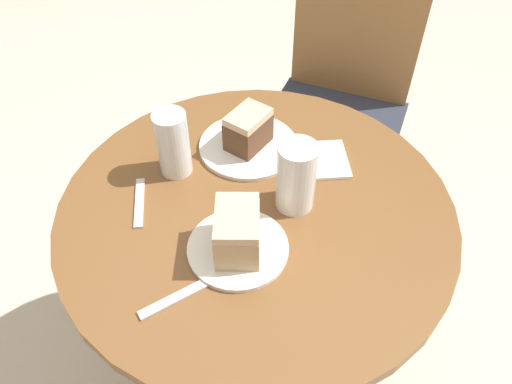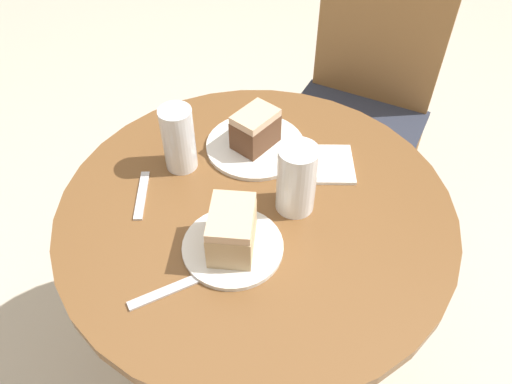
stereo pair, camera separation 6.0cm
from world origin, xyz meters
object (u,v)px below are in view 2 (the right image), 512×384
(plate_far, at_px, (255,146))
(cake_slice_near, at_px, (232,230))
(plate_near, at_px, (233,247))
(chair, at_px, (357,113))
(glass_lemonade, at_px, (179,142))
(glass_water, at_px, (296,182))
(cake_slice_far, at_px, (255,129))

(plate_far, bearing_deg, cake_slice_near, -81.36)
(plate_near, bearing_deg, chair, 80.83)
(cake_slice_near, distance_m, glass_lemonade, 0.26)
(plate_near, xyz_separation_m, glass_water, (0.09, 0.14, 0.06))
(cake_slice_near, height_order, cake_slice_far, cake_slice_near)
(plate_near, relative_size, cake_slice_near, 1.52)
(plate_far, bearing_deg, cake_slice_far, 63.43)
(cake_slice_near, distance_m, cake_slice_far, 0.29)
(glass_lemonade, bearing_deg, glass_water, -9.63)
(chair, height_order, cake_slice_far, chair)
(plate_far, distance_m, glass_water, 0.21)
(plate_near, height_order, cake_slice_near, cake_slice_near)
(plate_far, distance_m, cake_slice_near, 0.30)
(cake_slice_far, xyz_separation_m, glass_lemonade, (-0.14, -0.10, 0.01))
(chair, relative_size, plate_far, 4.06)
(plate_far, distance_m, cake_slice_far, 0.05)
(plate_near, bearing_deg, plate_far, 98.64)
(plate_far, height_order, glass_water, glass_water)
(cake_slice_far, relative_size, glass_water, 0.78)
(plate_far, bearing_deg, glass_lemonade, -143.13)
(chair, relative_size, glass_lemonade, 6.13)
(glass_water, bearing_deg, cake_slice_far, 130.98)
(glass_water, bearing_deg, chair, 85.69)
(plate_far, distance_m, glass_lemonade, 0.18)
(plate_near, xyz_separation_m, cake_slice_near, (0.00, 0.00, 0.05))
(glass_lemonade, height_order, glass_water, glass_water)
(cake_slice_far, xyz_separation_m, glass_water, (0.13, -0.15, 0.01))
(cake_slice_near, relative_size, glass_lemonade, 0.85)
(plate_near, bearing_deg, glass_lemonade, 134.31)
(plate_far, relative_size, glass_lemonade, 1.51)
(plate_far, bearing_deg, plate_near, -81.36)
(glass_lemonade, bearing_deg, plate_far, 36.87)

